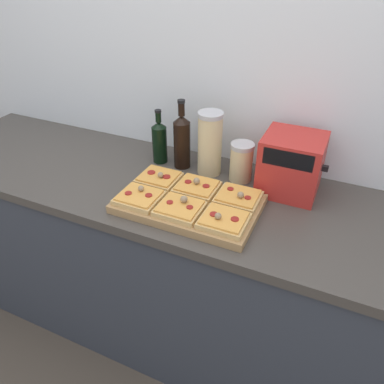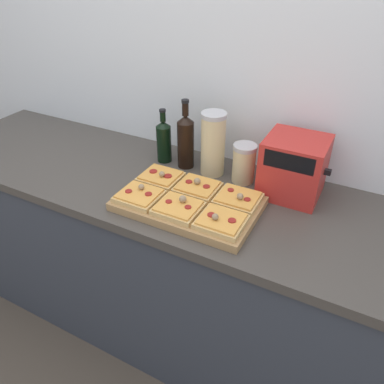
# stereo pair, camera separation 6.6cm
# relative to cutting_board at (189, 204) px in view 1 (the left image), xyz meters

# --- Properties ---
(ground_plane) EXTENTS (12.00, 12.00, 0.00)m
(ground_plane) POSITION_rel_cutting_board_xyz_m (-0.07, -0.21, -0.95)
(ground_plane) COLOR #4C4238
(wall_back) EXTENTS (6.00, 0.06, 2.50)m
(wall_back) POSITION_rel_cutting_board_xyz_m (-0.07, 0.47, 0.30)
(wall_back) COLOR silver
(wall_back) RESTS_ON ground_plane
(kitchen_counter) EXTENTS (2.63, 0.67, 0.93)m
(kitchen_counter) POSITION_rel_cutting_board_xyz_m (-0.07, 0.11, -0.48)
(kitchen_counter) COLOR #333842
(kitchen_counter) RESTS_ON ground_plane
(cutting_board) EXTENTS (0.53, 0.33, 0.03)m
(cutting_board) POSITION_rel_cutting_board_xyz_m (0.00, 0.00, 0.00)
(cutting_board) COLOR #A37A4C
(cutting_board) RESTS_ON kitchen_counter
(pizza_slice_back_left) EXTENTS (0.16, 0.15, 0.05)m
(pizza_slice_back_left) POSITION_rel_cutting_board_xyz_m (-0.17, 0.08, 0.03)
(pizza_slice_back_left) COLOR tan
(pizza_slice_back_left) RESTS_ON cutting_board
(pizza_slice_back_center) EXTENTS (0.16, 0.15, 0.05)m
(pizza_slice_back_center) POSITION_rel_cutting_board_xyz_m (-0.00, 0.08, 0.03)
(pizza_slice_back_center) COLOR tan
(pizza_slice_back_center) RESTS_ON cutting_board
(pizza_slice_back_right) EXTENTS (0.16, 0.15, 0.05)m
(pizza_slice_back_right) POSITION_rel_cutting_board_xyz_m (0.17, 0.08, 0.03)
(pizza_slice_back_right) COLOR tan
(pizza_slice_back_right) RESTS_ON cutting_board
(pizza_slice_front_left) EXTENTS (0.16, 0.15, 0.05)m
(pizza_slice_front_left) POSITION_rel_cutting_board_xyz_m (-0.17, -0.08, 0.03)
(pizza_slice_front_left) COLOR tan
(pizza_slice_front_left) RESTS_ON cutting_board
(pizza_slice_front_center) EXTENTS (0.16, 0.15, 0.05)m
(pizza_slice_front_center) POSITION_rel_cutting_board_xyz_m (0.00, -0.08, 0.03)
(pizza_slice_front_center) COLOR tan
(pizza_slice_front_center) RESTS_ON cutting_board
(pizza_slice_front_right) EXTENTS (0.16, 0.15, 0.05)m
(pizza_slice_front_right) POSITION_rel_cutting_board_xyz_m (0.17, -0.08, 0.03)
(pizza_slice_front_right) COLOR tan
(pizza_slice_front_right) RESTS_ON cutting_board
(olive_oil_bottle) EXTENTS (0.07, 0.07, 0.25)m
(olive_oil_bottle) POSITION_rel_cutting_board_xyz_m (-0.28, 0.28, 0.09)
(olive_oil_bottle) COLOR black
(olive_oil_bottle) RESTS_ON kitchen_counter
(wine_bottle) EXTENTS (0.07, 0.07, 0.31)m
(wine_bottle) POSITION_rel_cutting_board_xyz_m (-0.16, 0.28, 0.11)
(wine_bottle) COLOR black
(wine_bottle) RESTS_ON kitchen_counter
(grain_jar_tall) EXTENTS (0.11, 0.11, 0.28)m
(grain_jar_tall) POSITION_rel_cutting_board_xyz_m (-0.03, 0.28, 0.12)
(grain_jar_tall) COLOR beige
(grain_jar_tall) RESTS_ON kitchen_counter
(grain_jar_short) EXTENTS (0.10, 0.10, 0.17)m
(grain_jar_short) POSITION_rel_cutting_board_xyz_m (0.11, 0.28, 0.07)
(grain_jar_short) COLOR beige
(grain_jar_short) RESTS_ON kitchen_counter
(toaster_oven) EXTENTS (0.26, 0.22, 0.24)m
(toaster_oven) POSITION_rel_cutting_board_xyz_m (0.32, 0.28, 0.10)
(toaster_oven) COLOR red
(toaster_oven) RESTS_ON kitchen_counter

